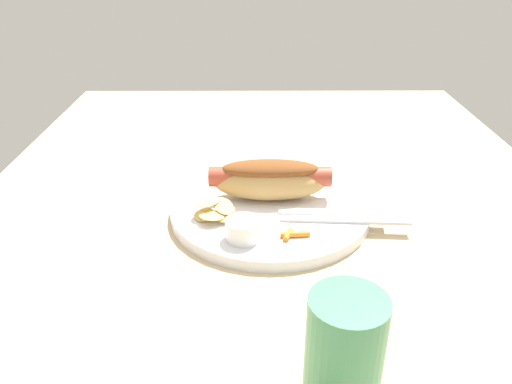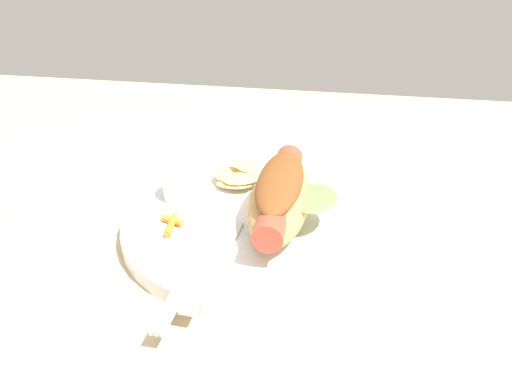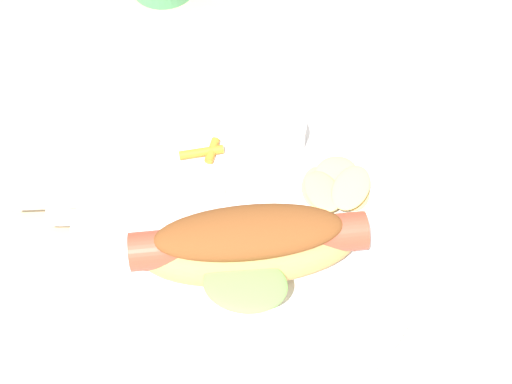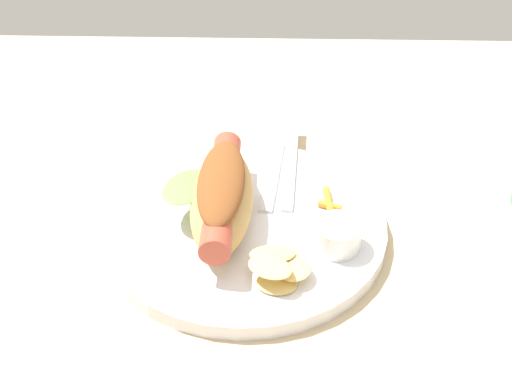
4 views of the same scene
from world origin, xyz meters
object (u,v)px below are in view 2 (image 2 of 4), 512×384
at_px(plate, 259,227).
at_px(knife, 214,263).
at_px(hot_dog, 279,196).
at_px(fork, 191,269).
at_px(sauce_ramekin, 184,186).
at_px(carrot_garnish, 171,224).
at_px(chips_pile, 239,176).

distance_m(plate, knife, 0.09).
bearing_deg(hot_dog, fork, -34.94).
height_order(plate, hot_dog, hot_dog).
bearing_deg(plate, sauce_ramekin, -22.63).
height_order(plate, carrot_garnish, carrot_garnish).
height_order(knife, carrot_garnish, carrot_garnish).
height_order(plate, chips_pile, chips_pile).
height_order(knife, chips_pile, chips_pile).
distance_m(chips_pile, carrot_garnish, 0.11).
bearing_deg(plate, knife, 71.55).
bearing_deg(knife, sauce_ramekin, -147.62).
bearing_deg(hot_dog, knife, -29.76).
relative_size(sauce_ramekin, chips_pile, 0.69).
relative_size(hot_dog, chips_pile, 2.68).
relative_size(fork, knife, 1.18).
bearing_deg(carrot_garnish, fork, 118.36).
relative_size(plate, sauce_ramekin, 6.25).
bearing_deg(hot_dog, sauce_ramekin, -108.47).
bearing_deg(chips_pile, sauce_ramekin, 35.99).
xyz_separation_m(chips_pile, carrot_garnish, (0.05, 0.10, -0.01)).
xyz_separation_m(hot_dog, chips_pile, (0.05, -0.08, -0.02)).
bearing_deg(knife, chips_pile, -171.96).
bearing_deg(fork, chips_pile, 179.13).
xyz_separation_m(sauce_ramekin, knife, (-0.06, 0.12, -0.01)).
relative_size(plate, hot_dog, 1.61).
distance_m(fork, chips_pile, 0.17).
xyz_separation_m(plate, chips_pile, (0.03, -0.08, 0.02)).
height_order(plate, fork, fork).
xyz_separation_m(fork, chips_pile, (-0.01, -0.17, 0.01)).
xyz_separation_m(plate, hot_dog, (-0.02, 0.00, 0.04)).
distance_m(plate, hot_dog, 0.04).
bearing_deg(knife, plate, 167.57).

